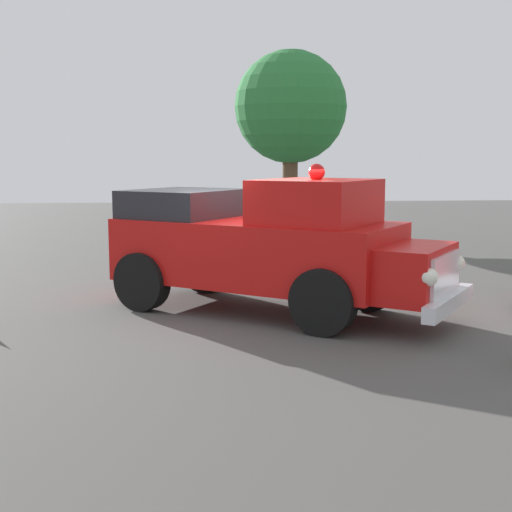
{
  "coord_description": "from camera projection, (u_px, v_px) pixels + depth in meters",
  "views": [
    {
      "loc": [
        -1.06,
        -12.18,
        2.7
      ],
      "look_at": [
        0.1,
        -0.07,
        0.97
      ],
      "focal_mm": 49.17,
      "sensor_mm": 36.0,
      "label": 1
    }
  ],
  "objects": [
    {
      "name": "ground_plane",
      "position": [
        250.0,
        310.0,
        12.48
      ],
      "size": [
        60.0,
        60.0,
        0.0
      ],
      "primitive_type": "plane",
      "color": "#514F4C"
    },
    {
      "name": "vintage_fire_truck",
      "position": [
        268.0,
        244.0,
        12.14
      ],
      "size": [
        6.11,
        5.21,
        2.59
      ],
      "color": "black",
      "rests_on": "ground"
    },
    {
      "name": "oak_tree_distant",
      "position": [
        291.0,
        108.0,
        23.34
      ],
      "size": [
        3.74,
        3.74,
        6.22
      ],
      "color": "brown",
      "rests_on": "ground"
    },
    {
      "name": "lawn_chair_by_car",
      "position": [
        270.0,
        254.0,
        15.36
      ],
      "size": [
        0.58,
        0.57,
        1.02
      ],
      "color": "#B7BABF",
      "rests_on": "ground"
    }
  ]
}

